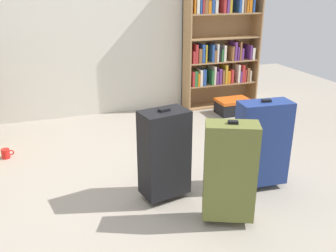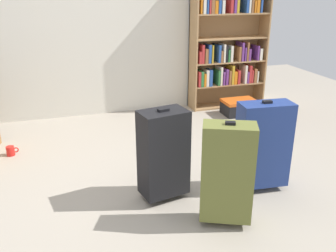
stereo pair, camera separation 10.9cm
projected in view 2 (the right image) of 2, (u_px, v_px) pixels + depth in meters
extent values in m
plane|color=#9E9384|center=(141.00, 194.00, 3.03)|extent=(8.44, 8.44, 0.00)
cube|color=beige|center=(98.00, 11.00, 4.51)|extent=(4.82, 0.10, 2.60)
cube|color=#A87F51|center=(193.00, 40.00, 4.78)|extent=(0.02, 0.29, 1.87)
cube|color=#A87F51|center=(263.00, 37.00, 5.06)|extent=(0.02, 0.29, 1.87)
cube|color=#A87F51|center=(225.00, 37.00, 5.04)|extent=(1.04, 0.02, 1.87)
cube|color=#A87F51|center=(225.00, 105.00, 5.25)|extent=(1.00, 0.27, 0.02)
cube|color=#A87F51|center=(227.00, 83.00, 5.14)|extent=(1.00, 0.27, 0.02)
cube|color=#A87F51|center=(228.00, 61.00, 5.02)|extent=(1.00, 0.27, 0.02)
cube|color=#A87F51|center=(229.00, 38.00, 4.91)|extent=(1.00, 0.27, 0.02)
cube|color=#A87F51|center=(231.00, 14.00, 4.80)|extent=(1.00, 0.27, 0.02)
cube|color=#B22D2D|center=(198.00, 79.00, 4.93)|extent=(0.03, 0.17, 0.20)
cube|color=#2D7238|center=(200.00, 78.00, 4.96)|extent=(0.04, 0.21, 0.20)
cube|color=orange|center=(202.00, 79.00, 4.99)|extent=(0.03, 0.24, 0.17)
cube|color=silver|center=(205.00, 77.00, 4.97)|extent=(0.04, 0.21, 0.22)
cube|color=#264C99|center=(209.00, 77.00, 4.97)|extent=(0.04, 0.17, 0.22)
cube|color=#2D7238|center=(217.00, 77.00, 5.02)|extent=(0.03, 0.20, 0.20)
cube|color=silver|center=(219.00, 75.00, 5.03)|extent=(0.03, 0.22, 0.25)
cube|color=#66337F|center=(222.00, 77.00, 5.04)|extent=(0.03, 0.20, 0.18)
cube|color=#66337F|center=(224.00, 76.00, 5.07)|extent=(0.03, 0.25, 0.21)
cube|color=brown|center=(227.00, 76.00, 5.08)|extent=(0.03, 0.23, 0.19)
cube|color=gold|center=(230.00, 74.00, 5.07)|extent=(0.03, 0.21, 0.26)
cube|color=orange|center=(233.00, 77.00, 5.08)|extent=(0.04, 0.18, 0.17)
cube|color=#B22D2D|center=(236.00, 76.00, 5.11)|extent=(0.04, 0.23, 0.18)
cube|color=silver|center=(243.00, 73.00, 5.12)|extent=(0.03, 0.20, 0.25)
cube|color=#66337F|center=(245.00, 76.00, 5.14)|extent=(0.03, 0.19, 0.16)
cube|color=#B22D2D|center=(247.00, 73.00, 5.14)|extent=(0.04, 0.21, 0.24)
cube|color=#B22D2D|center=(250.00, 76.00, 5.15)|extent=(0.02, 0.18, 0.17)
cube|color=brown|center=(253.00, 75.00, 5.16)|extent=(0.04, 0.18, 0.19)
cube|color=silver|center=(255.00, 76.00, 5.17)|extent=(0.02, 0.17, 0.16)
cube|color=#B22D2D|center=(198.00, 57.00, 4.83)|extent=(0.03, 0.18, 0.16)
cube|color=#B22D2D|center=(201.00, 54.00, 4.83)|extent=(0.03, 0.19, 0.24)
cube|color=brown|center=(204.00, 55.00, 4.86)|extent=(0.04, 0.22, 0.19)
cube|color=#264C99|center=(208.00, 53.00, 4.85)|extent=(0.04, 0.19, 0.24)
cube|color=gold|center=(210.00, 53.00, 4.89)|extent=(0.02, 0.23, 0.23)
cube|color=#264C99|center=(217.00, 53.00, 4.91)|extent=(0.03, 0.23, 0.23)
cube|color=brown|center=(219.00, 56.00, 4.93)|extent=(0.03, 0.21, 0.16)
cube|color=silver|center=(222.00, 52.00, 4.93)|extent=(0.03, 0.22, 0.23)
cube|color=black|center=(224.00, 53.00, 4.94)|extent=(0.02, 0.22, 0.22)
cube|color=#2D7238|center=(226.00, 55.00, 4.96)|extent=(0.02, 0.23, 0.16)
cube|color=silver|center=(229.00, 53.00, 4.96)|extent=(0.03, 0.21, 0.21)
cube|color=brown|center=(237.00, 53.00, 4.99)|extent=(0.03, 0.20, 0.19)
cube|color=#66337F|center=(240.00, 51.00, 5.00)|extent=(0.03, 0.22, 0.25)
cube|color=#66337F|center=(243.00, 54.00, 5.00)|extent=(0.02, 0.17, 0.18)
cube|color=brown|center=(245.00, 51.00, 5.00)|extent=(0.02, 0.18, 0.25)
cube|color=#66337F|center=(246.00, 54.00, 5.04)|extent=(0.03, 0.22, 0.16)
cube|color=#66337F|center=(255.00, 52.00, 5.07)|extent=(0.02, 0.22, 0.19)
cube|color=silver|center=(258.00, 53.00, 5.08)|extent=(0.04, 0.20, 0.16)
cube|color=orange|center=(198.00, 5.00, 4.62)|extent=(0.02, 0.24, 0.20)
cube|color=silver|center=(202.00, 6.00, 4.61)|extent=(0.04, 0.19, 0.18)
cube|color=#264C99|center=(206.00, 6.00, 4.62)|extent=(0.02, 0.17, 0.18)
cube|color=#B22D2D|center=(207.00, 3.00, 4.65)|extent=(0.02, 0.24, 0.24)
cube|color=brown|center=(210.00, 6.00, 4.67)|extent=(0.04, 0.24, 0.19)
cube|color=orange|center=(214.00, 7.00, 4.67)|extent=(0.04, 0.20, 0.16)
cube|color=#264C99|center=(218.00, 7.00, 4.66)|extent=(0.03, 0.17, 0.16)
cube|color=silver|center=(221.00, 7.00, 4.69)|extent=(0.04, 0.19, 0.16)
cube|color=#B22D2D|center=(228.00, 5.00, 4.74)|extent=(0.04, 0.24, 0.19)
cube|color=#66337F|center=(232.00, 5.00, 4.74)|extent=(0.03, 0.23, 0.20)
cube|color=gold|center=(235.00, 6.00, 4.75)|extent=(0.03, 0.21, 0.17)
cube|color=#264C99|center=(245.00, 3.00, 4.77)|extent=(0.03, 0.20, 0.24)
cube|color=silver|center=(247.00, 4.00, 4.79)|extent=(0.03, 0.21, 0.20)
cube|color=brown|center=(250.00, 3.00, 4.78)|extent=(0.03, 0.17, 0.24)
cube|color=orange|center=(251.00, 6.00, 4.83)|extent=(0.02, 0.24, 0.15)
cube|color=orange|center=(254.00, 5.00, 4.84)|extent=(0.04, 0.24, 0.18)
cube|color=#264C99|center=(259.00, 5.00, 4.82)|extent=(0.03, 0.17, 0.20)
cylinder|color=red|center=(10.00, 151.00, 3.70)|extent=(0.08, 0.08, 0.10)
torus|color=red|center=(16.00, 150.00, 3.71)|extent=(0.06, 0.01, 0.06)
cube|color=black|center=(239.00, 108.00, 4.87)|extent=(0.42, 0.30, 0.17)
cube|color=#D85919|center=(240.00, 101.00, 4.83)|extent=(0.43, 0.31, 0.04)
cube|color=brown|center=(227.00, 173.00, 2.53)|extent=(0.40, 0.32, 0.71)
cube|color=black|center=(230.00, 123.00, 2.40)|extent=(0.08, 0.06, 0.02)
cylinder|color=black|center=(207.00, 218.00, 2.68)|extent=(0.07, 0.07, 0.05)
cylinder|color=black|center=(242.00, 220.00, 2.65)|extent=(0.07, 0.07, 0.05)
cube|color=navy|center=(263.00, 145.00, 2.97)|extent=(0.44, 0.23, 0.70)
cube|color=black|center=(267.00, 102.00, 2.85)|extent=(0.07, 0.05, 0.02)
cylinder|color=black|center=(243.00, 187.00, 3.08)|extent=(0.05, 0.05, 0.05)
cylinder|color=black|center=(275.00, 183.00, 3.14)|extent=(0.05, 0.05, 0.05)
cube|color=black|center=(163.00, 153.00, 2.85)|extent=(0.40, 0.29, 0.68)
cube|color=black|center=(163.00, 110.00, 2.72)|extent=(0.09, 0.06, 0.02)
cylinder|color=black|center=(150.00, 198.00, 2.92)|extent=(0.06, 0.06, 0.05)
cylinder|color=black|center=(177.00, 190.00, 3.03)|extent=(0.06, 0.06, 0.05)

